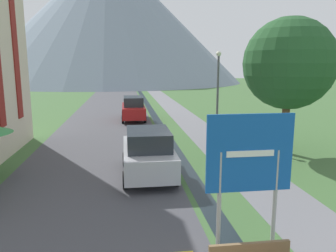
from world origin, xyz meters
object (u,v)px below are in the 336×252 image
Objects in this scene: road_sign at (249,163)px; parked_car_far at (133,108)px; parked_car_near at (148,153)px; tree_by_path at (289,64)px; streetlamp at (218,88)px.

road_sign is 18.51m from parked_car_far.
tree_by_path is at bearing 20.21° from parked_car_near.
streetlamp is 4.18m from tree_by_path.
road_sign is 0.78× the size of parked_car_near.
tree_by_path reaches higher than parked_car_far.
parked_car_near is 7.34m from streetlamp.
tree_by_path is at bearing -56.78° from parked_car_far.
streetlamp is (2.41, 10.90, 0.90)m from road_sign.
road_sign is at bearing -83.59° from parked_car_far.
road_sign is 0.71× the size of parked_car_far.
parked_car_far is (-2.06, 18.36, -1.13)m from road_sign.
parked_car_near is at bearing 109.56° from road_sign.
streetlamp reaches higher than road_sign.
parked_car_far is 0.69× the size of tree_by_path.
streetlamp is 0.77× the size of tree_by_path.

